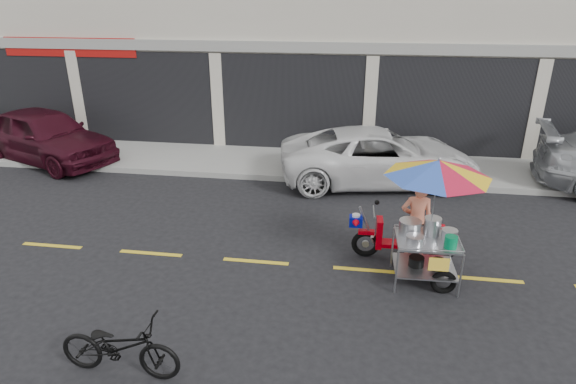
# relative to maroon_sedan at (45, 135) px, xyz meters

# --- Properties ---
(ground) EXTENTS (90.00, 90.00, 0.00)m
(ground) POSITION_rel_maroon_sedan_xyz_m (9.07, -4.64, -0.77)
(ground) COLOR black
(sidewalk) EXTENTS (45.00, 3.00, 0.15)m
(sidewalk) POSITION_rel_maroon_sedan_xyz_m (9.07, 0.86, -0.69)
(sidewalk) COLOR gray
(sidewalk) RESTS_ON ground
(shophouse_block) EXTENTS (36.00, 8.11, 10.40)m
(shophouse_block) POSITION_rel_maroon_sedan_xyz_m (11.88, 5.94, 3.47)
(shophouse_block) COLOR beige
(shophouse_block) RESTS_ON ground
(centerline) EXTENTS (42.00, 0.10, 0.01)m
(centerline) POSITION_rel_maroon_sedan_xyz_m (9.07, -4.64, -0.76)
(centerline) COLOR gold
(centerline) RESTS_ON ground
(maroon_sedan) EXTENTS (4.85, 3.37, 1.53)m
(maroon_sedan) POSITION_rel_maroon_sedan_xyz_m (0.00, 0.00, 0.00)
(maroon_sedan) COLOR #330A16
(maroon_sedan) RESTS_ON ground
(white_pickup) EXTENTS (5.26, 3.11, 1.37)m
(white_pickup) POSITION_rel_maroon_sedan_xyz_m (9.32, -0.26, -0.08)
(white_pickup) COLOR silver
(white_pickup) RESTS_ON ground
(near_bicycle) EXTENTS (1.60, 0.60, 0.83)m
(near_bicycle) POSITION_rel_maroon_sedan_xyz_m (5.96, -7.59, -0.35)
(near_bicycle) COLOR black
(near_bicycle) RESTS_ON ground
(food_vendor_rig) EXTENTS (2.18, 1.71, 2.18)m
(food_vendor_rig) POSITION_rel_maroon_sedan_xyz_m (9.95, -4.55, 0.60)
(food_vendor_rig) COLOR black
(food_vendor_rig) RESTS_ON ground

